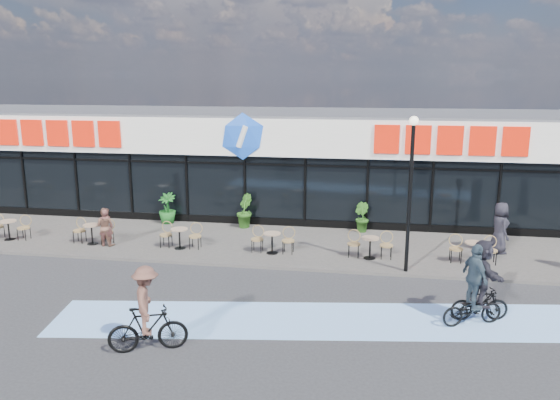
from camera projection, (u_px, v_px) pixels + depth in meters
name	position (u px, v px, depth m)	size (l,w,h in m)	color
ground	(193.00, 289.00, 16.18)	(120.00, 120.00, 0.00)	#28282B
sidewalk	(231.00, 242.00, 20.50)	(44.00, 5.00, 0.10)	#514D48
bike_lane	(324.00, 320.00, 14.11)	(14.00, 2.20, 0.01)	#7CAFEB
building	(259.00, 160.00, 25.21)	(30.60, 6.57, 4.75)	black
lamp_post	(411.00, 181.00, 16.73)	(0.28, 0.28, 4.90)	black
bistro_set_1	(10.00, 227.00, 20.68)	(1.54, 0.62, 0.90)	tan
bistro_set_2	(93.00, 231.00, 20.15)	(1.54, 0.62, 0.90)	tan
bistro_set_3	(180.00, 236.00, 19.62)	(1.54, 0.62, 0.90)	tan
bistro_set_4	(273.00, 240.00, 19.09)	(1.54, 0.62, 0.90)	tan
bistro_set_5	(370.00, 245.00, 18.56)	(1.54, 0.62, 0.90)	tan
bistro_set_6	(473.00, 250.00, 18.03)	(1.54, 0.62, 0.90)	tan
potted_plant_left	(167.00, 208.00, 22.87)	(0.72, 0.72, 1.28)	#18541B
potted_plant_mid	(244.00, 211.00, 22.26)	(0.75, 0.61, 1.37)	#295A19
potted_plant_right	(361.00, 217.00, 21.65)	(0.64, 0.52, 1.16)	#255418
patron_left	(106.00, 227.00, 19.78)	(0.51, 0.33, 1.39)	#56302C
patron_right	(105.00, 227.00, 19.86)	(0.69, 0.54, 1.41)	brown
pedestrian_b	(500.00, 228.00, 18.98)	(0.88, 0.57, 1.80)	black
cyclist_a	(474.00, 294.00, 13.68)	(1.72, 1.13, 2.14)	black
cyclist_b	(482.00, 281.00, 13.88)	(1.54, 1.67, 2.18)	black
cyclist_c	(147.00, 315.00, 12.35)	(1.87, 1.18, 2.05)	black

